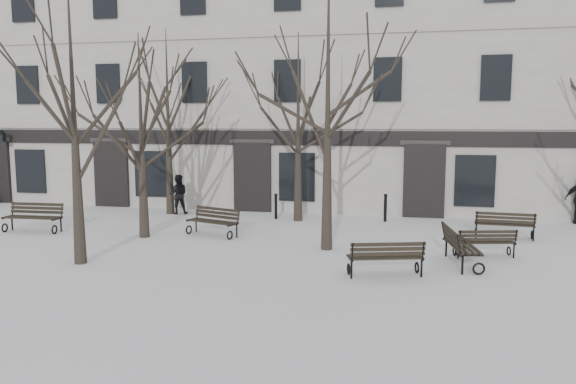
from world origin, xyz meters
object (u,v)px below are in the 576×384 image
(tree_1, at_px, (141,111))
(bench_2, at_px, (485,242))
(bench_4, at_px, (505,224))
(tree_2, at_px, (328,66))
(tree_0, at_px, (72,83))
(bench_1, at_px, (386,257))
(bench_5, at_px, (459,245))
(bench_3, at_px, (214,220))
(bench_0, at_px, (34,216))

(tree_1, relative_size, bench_2, 3.80)
(tree_1, distance_m, bench_4, 12.26)
(tree_2, distance_m, bench_2, 6.63)
(tree_0, height_order, tree_1, tree_0)
(tree_1, bearing_deg, bench_1, -21.18)
(tree_1, height_order, bench_5, tree_1)
(bench_1, xyz_separation_m, bench_5, (1.85, 1.55, 0.05))
(tree_1, height_order, bench_2, tree_1)
(tree_0, relative_size, tree_1, 1.16)
(bench_3, xyz_separation_m, bench_4, (9.38, 1.46, -0.01))
(bench_0, bearing_deg, tree_2, -5.38)
(tree_0, distance_m, bench_2, 11.91)
(bench_4, height_order, bench_5, bench_5)
(tree_2, bearing_deg, bench_3, 162.96)
(bench_1, relative_size, bench_2, 1.12)
(bench_2, relative_size, bench_3, 0.89)
(tree_0, xyz_separation_m, bench_0, (-4.04, 3.54, -4.22))
(tree_0, bearing_deg, bench_3, 62.38)
(tree_2, xyz_separation_m, bench_1, (1.85, -2.61, -4.85))
(bench_1, bearing_deg, tree_0, -13.66)
(tree_0, height_order, bench_2, tree_0)
(tree_2, distance_m, bench_5, 6.15)
(tree_0, bearing_deg, bench_0, 138.78)
(bench_0, distance_m, bench_4, 15.80)
(bench_0, bearing_deg, bench_3, 3.97)
(bench_2, relative_size, bench_5, 0.83)
(bench_3, relative_size, bench_4, 1.04)
(tree_2, relative_size, bench_5, 4.12)
(tree_2, relative_size, bench_2, 4.96)
(tree_1, height_order, tree_2, tree_2)
(tree_0, distance_m, tree_2, 6.94)
(tree_1, distance_m, tree_2, 6.26)
(tree_0, height_order, bench_4, tree_0)
(tree_2, height_order, bench_0, tree_2)
(tree_0, relative_size, bench_4, 4.09)
(bench_5, bearing_deg, tree_0, 92.70)
(bench_4, bearing_deg, tree_0, 30.36)
(tree_0, height_order, bench_5, tree_0)
(bench_0, height_order, bench_3, bench_0)
(bench_2, xyz_separation_m, bench_5, (-0.78, -1.02, 0.10))
(tree_1, relative_size, bench_5, 3.16)
(bench_3, bearing_deg, tree_2, 2.53)
(tree_0, xyz_separation_m, bench_2, (10.69, 3.00, -4.31))
(bench_2, height_order, bench_4, bench_4)
(tree_0, distance_m, bench_0, 6.84)
(bench_0, bearing_deg, bench_5, -8.99)
(bench_1, distance_m, bench_3, 6.98)
(bench_1, xyz_separation_m, bench_2, (2.62, 2.57, -0.05))
(bench_2, bearing_deg, bench_1, 30.65)
(bench_1, height_order, bench_4, bench_1)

